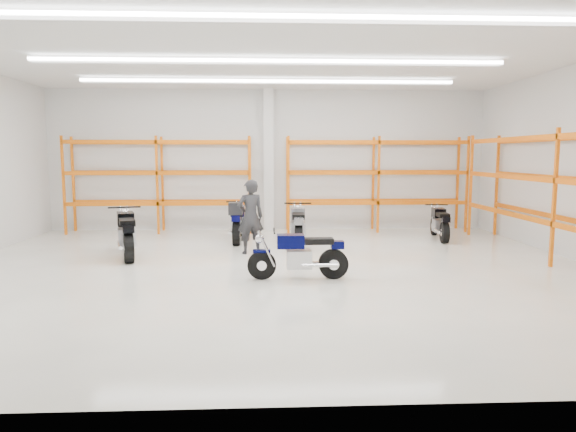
{
  "coord_description": "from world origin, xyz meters",
  "views": [
    {
      "loc": [
        -0.13,
        -10.69,
        2.42
      ],
      "look_at": [
        0.38,
        0.5,
        1.08
      ],
      "focal_mm": 32.0,
      "sensor_mm": 36.0,
      "label": 1
    }
  ],
  "objects_px": {
    "motorcycle_main": "(303,256)",
    "structural_column": "(269,160)",
    "motorcycle_back_b": "(237,222)",
    "motorcycle_back_c": "(298,227)",
    "motorcycle_back_d": "(440,224)",
    "motorcycle_back_a": "(127,235)",
    "standing_man": "(250,217)"
  },
  "relations": [
    {
      "from": "motorcycle_main",
      "to": "structural_column",
      "type": "xyz_separation_m",
      "value": [
        -0.6,
        6.67,
        1.79
      ]
    },
    {
      "from": "motorcycle_main",
      "to": "motorcycle_back_b",
      "type": "xyz_separation_m",
      "value": [
        -1.5,
        4.41,
        0.11
      ]
    },
    {
      "from": "motorcycle_back_b",
      "to": "structural_column",
      "type": "relative_size",
      "value": 0.51
    },
    {
      "from": "motorcycle_back_b",
      "to": "motorcycle_back_c",
      "type": "distance_m",
      "value": 1.81
    },
    {
      "from": "motorcycle_back_d",
      "to": "motorcycle_back_b",
      "type": "bearing_deg",
      "value": -178.79
    },
    {
      "from": "motorcycle_main",
      "to": "structural_column",
      "type": "distance_m",
      "value": 6.94
    },
    {
      "from": "structural_column",
      "to": "motorcycle_back_c",
      "type": "bearing_deg",
      "value": -75.99
    },
    {
      "from": "motorcycle_back_c",
      "to": "structural_column",
      "type": "height_order",
      "value": "structural_column"
    },
    {
      "from": "motorcycle_back_a",
      "to": "motorcycle_back_b",
      "type": "bearing_deg",
      "value": 39.09
    },
    {
      "from": "motorcycle_back_d",
      "to": "standing_man",
      "type": "relative_size",
      "value": 1.08
    },
    {
      "from": "motorcycle_main",
      "to": "standing_man",
      "type": "bearing_deg",
      "value": 112.12
    },
    {
      "from": "motorcycle_back_a",
      "to": "standing_man",
      "type": "height_order",
      "value": "standing_man"
    },
    {
      "from": "motorcycle_back_a",
      "to": "structural_column",
      "type": "xyz_separation_m",
      "value": [
        3.42,
        4.31,
        1.71
      ]
    },
    {
      "from": "motorcycle_back_c",
      "to": "motorcycle_back_d",
      "type": "relative_size",
      "value": 1.14
    },
    {
      "from": "motorcycle_back_b",
      "to": "motorcycle_back_d",
      "type": "bearing_deg",
      "value": 1.21
    },
    {
      "from": "motorcycle_main",
      "to": "structural_column",
      "type": "height_order",
      "value": "structural_column"
    },
    {
      "from": "motorcycle_back_a",
      "to": "motorcycle_back_c",
      "type": "height_order",
      "value": "motorcycle_back_a"
    },
    {
      "from": "structural_column",
      "to": "motorcycle_back_a",
      "type": "bearing_deg",
      "value": -128.4
    },
    {
      "from": "standing_man",
      "to": "motorcycle_back_a",
      "type": "bearing_deg",
      "value": -12.16
    },
    {
      "from": "motorcycle_back_d",
      "to": "standing_man",
      "type": "bearing_deg",
      "value": -160.98
    },
    {
      "from": "motorcycle_back_b",
      "to": "motorcycle_main",
      "type": "bearing_deg",
      "value": -71.21
    },
    {
      "from": "motorcycle_back_a",
      "to": "motorcycle_back_d",
      "type": "distance_m",
      "value": 8.59
    },
    {
      "from": "motorcycle_main",
      "to": "motorcycle_back_c",
      "type": "bearing_deg",
      "value": 87.67
    },
    {
      "from": "motorcycle_main",
      "to": "motorcycle_back_c",
      "type": "height_order",
      "value": "motorcycle_back_c"
    },
    {
      "from": "motorcycle_main",
      "to": "motorcycle_back_d",
      "type": "relative_size",
      "value": 1.0
    },
    {
      "from": "motorcycle_back_c",
      "to": "motorcycle_back_b",
      "type": "bearing_deg",
      "value": 155.91
    },
    {
      "from": "standing_man",
      "to": "motorcycle_back_c",
      "type": "bearing_deg",
      "value": -159.49
    },
    {
      "from": "motorcycle_back_b",
      "to": "motorcycle_back_c",
      "type": "height_order",
      "value": "motorcycle_back_b"
    },
    {
      "from": "motorcycle_back_c",
      "to": "structural_column",
      "type": "distance_m",
      "value": 3.55
    },
    {
      "from": "standing_man",
      "to": "motorcycle_back_d",
      "type": "bearing_deg",
      "value": -179.27
    },
    {
      "from": "structural_column",
      "to": "motorcycle_main",
      "type": "bearing_deg",
      "value": -84.86
    },
    {
      "from": "motorcycle_main",
      "to": "motorcycle_back_d",
      "type": "distance_m",
      "value": 6.24
    }
  ]
}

